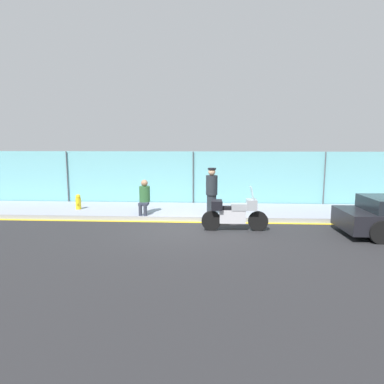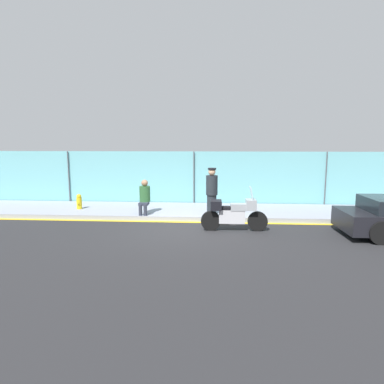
{
  "view_description": "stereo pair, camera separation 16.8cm",
  "coord_description": "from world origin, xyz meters",
  "views": [
    {
      "loc": [
        0.82,
        -11.1,
        2.95
      ],
      "look_at": [
        0.1,
        1.46,
        1.05
      ],
      "focal_mm": 32.0,
      "sensor_mm": 36.0,
      "label": 1
    },
    {
      "loc": [
        0.98,
        -11.09,
        2.95
      ],
      "look_at": [
        0.1,
        1.46,
        1.05
      ],
      "focal_mm": 32.0,
      "sensor_mm": 36.0,
      "label": 2
    }
  ],
  "objects": [
    {
      "name": "ground_plane",
      "position": [
        0.0,
        0.0,
        0.0
      ],
      "size": [
        120.0,
        120.0,
        0.0
      ],
      "primitive_type": "plane",
      "color": "#262628"
    },
    {
      "name": "person_seated_on_curb",
      "position": [
        -1.72,
        1.58,
        0.89
      ],
      "size": [
        0.41,
        0.68,
        1.3
      ],
      "color": "#2D3342",
      "rests_on": "sidewalk"
    },
    {
      "name": "sidewalk",
      "position": [
        0.0,
        2.57,
        0.09
      ],
      "size": [
        42.63,
        2.92,
        0.17
      ],
      "color": "#8E93A3",
      "rests_on": "ground_plane"
    },
    {
      "name": "motorcycle",
      "position": [
        1.57,
        -0.04,
        0.59
      ],
      "size": [
        2.19,
        0.53,
        1.47
      ],
      "rotation": [
        0.0,
        0.0,
        0.02
      ],
      "color": "black",
      "rests_on": "ground_plane"
    },
    {
      "name": "officer_standing",
      "position": [
        0.83,
        1.75,
        1.06
      ],
      "size": [
        0.44,
        0.44,
        1.75
      ],
      "color": "#1E2328",
      "rests_on": "sidewalk"
    },
    {
      "name": "fire_hydrant",
      "position": [
        -4.59,
        2.29,
        0.48
      ],
      "size": [
        0.21,
        0.26,
        0.62
      ],
      "color": "gold",
      "rests_on": "sidewalk"
    },
    {
      "name": "curb_paint_stripe",
      "position": [
        0.0,
        1.02,
        0.0
      ],
      "size": [
        42.63,
        0.18,
        0.01
      ],
      "color": "gold",
      "rests_on": "ground_plane"
    },
    {
      "name": "storefront_fence",
      "position": [
        0.0,
        4.12,
        1.23
      ],
      "size": [
        40.5,
        0.16,
        2.47
      ],
      "color": "#6BB2B7",
      "rests_on": "ground_plane"
    }
  ]
}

